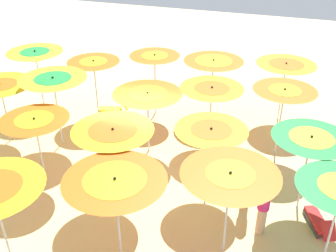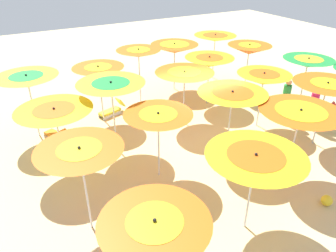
{
  "view_description": "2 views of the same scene",
  "coord_description": "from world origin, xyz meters",
  "px_view_note": "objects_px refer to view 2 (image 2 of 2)",
  "views": [
    {
      "loc": [
        -4.24,
        9.6,
        7.53
      ],
      "look_at": [
        -0.66,
        -1.25,
        0.94
      ],
      "focal_mm": 42.42,
      "sensor_mm": 36.0,
      "label": 1
    },
    {
      "loc": [
        5.92,
        8.64,
        6.19
      ],
      "look_at": [
        1.91,
        1.25,
        1.47
      ],
      "focal_mm": 34.09,
      "sensor_mm": 36.0,
      "label": 2
    }
  ],
  "objects_px": {
    "beach_umbrella_17": "(139,53)",
    "lounger_0": "(320,109)",
    "beach_umbrella_6": "(158,119)",
    "beach_umbrella_7": "(232,98)",
    "beach_umbrella_9": "(308,63)",
    "beach_umbrella_3": "(327,88)",
    "beach_umbrella_10": "(55,115)",
    "beach_umbrella_1": "(255,161)",
    "beachgoer_0": "(285,100)",
    "beach_umbrella_11": "(111,88)",
    "beach_umbrella_18": "(174,48)",
    "beach_umbrella_0": "(155,228)",
    "beach_umbrella_19": "(215,38)",
    "lounger_1": "(112,110)",
    "lounger_2": "(57,135)",
    "beach_umbrella_2": "(300,117)",
    "beachgoer_1": "(313,107)",
    "beach_ball": "(327,200)",
    "beach_umbrella_14": "(249,49)",
    "beach_umbrella_8": "(264,79)",
    "beach_umbrella_15": "(27,81)",
    "beach_umbrella_13": "(209,62)",
    "beach_umbrella_12": "(184,77)",
    "beach_umbrella_5": "(80,156)"
  },
  "relations": [
    {
      "from": "beach_umbrella_0",
      "to": "beach_umbrella_17",
      "type": "relative_size",
      "value": 0.9
    },
    {
      "from": "beach_umbrella_3",
      "to": "beach_umbrella_10",
      "type": "distance_m",
      "value": 8.66
    },
    {
      "from": "beach_umbrella_0",
      "to": "lounger_0",
      "type": "height_order",
      "value": "beach_umbrella_0"
    },
    {
      "from": "beach_umbrella_15",
      "to": "lounger_2",
      "type": "distance_m",
      "value": 2.14
    },
    {
      "from": "lounger_0",
      "to": "beachgoer_0",
      "type": "xyz_separation_m",
      "value": [
        1.96,
        -0.26,
        0.75
      ]
    },
    {
      "from": "beach_umbrella_1",
      "to": "lounger_0",
      "type": "distance_m",
      "value": 7.97
    },
    {
      "from": "beach_umbrella_14",
      "to": "lounger_1",
      "type": "bearing_deg",
      "value": -7.56
    },
    {
      "from": "beach_umbrella_9",
      "to": "beachgoer_1",
      "type": "bearing_deg",
      "value": 56.0
    },
    {
      "from": "beach_umbrella_5",
      "to": "lounger_0",
      "type": "height_order",
      "value": "beach_umbrella_5"
    },
    {
      "from": "beach_umbrella_10",
      "to": "lounger_0",
      "type": "height_order",
      "value": "beach_umbrella_10"
    },
    {
      "from": "beach_umbrella_6",
      "to": "beach_ball",
      "type": "relative_size",
      "value": 7.18
    },
    {
      "from": "beach_umbrella_19",
      "to": "beach_umbrella_0",
      "type": "bearing_deg",
      "value": 49.59
    },
    {
      "from": "beach_umbrella_9",
      "to": "beach_umbrella_11",
      "type": "xyz_separation_m",
      "value": [
        8.03,
        -0.87,
        0.16
      ]
    },
    {
      "from": "beach_umbrella_10",
      "to": "beach_umbrella_17",
      "type": "height_order",
      "value": "beach_umbrella_17"
    },
    {
      "from": "beach_umbrella_0",
      "to": "lounger_0",
      "type": "distance_m",
      "value": 10.79
    },
    {
      "from": "lounger_0",
      "to": "beachgoer_0",
      "type": "relative_size",
      "value": 0.75
    },
    {
      "from": "beach_umbrella_17",
      "to": "lounger_0",
      "type": "height_order",
      "value": "beach_umbrella_17"
    },
    {
      "from": "beach_umbrella_6",
      "to": "beach_umbrella_19",
      "type": "relative_size",
      "value": 0.93
    },
    {
      "from": "lounger_1",
      "to": "lounger_2",
      "type": "bearing_deg",
      "value": 4.31
    },
    {
      "from": "beach_umbrella_9",
      "to": "beach_umbrella_19",
      "type": "distance_m",
      "value": 5.13
    },
    {
      "from": "beach_umbrella_6",
      "to": "beach_umbrella_9",
      "type": "distance_m",
      "value": 7.49
    },
    {
      "from": "beach_umbrella_12",
      "to": "beachgoer_1",
      "type": "relative_size",
      "value": 1.31
    },
    {
      "from": "beach_umbrella_11",
      "to": "beach_umbrella_18",
      "type": "xyz_separation_m",
      "value": [
        -4.47,
        -3.8,
        -0.24
      ]
    },
    {
      "from": "beach_umbrella_6",
      "to": "beach_umbrella_8",
      "type": "relative_size",
      "value": 0.99
    },
    {
      "from": "beach_umbrella_18",
      "to": "lounger_0",
      "type": "distance_m",
      "value": 6.99
    },
    {
      "from": "beach_umbrella_1",
      "to": "beachgoer_0",
      "type": "relative_size",
      "value": 1.26
    },
    {
      "from": "beach_umbrella_14",
      "to": "beachgoer_1",
      "type": "relative_size",
      "value": 1.42
    },
    {
      "from": "beach_umbrella_12",
      "to": "beach_umbrella_13",
      "type": "distance_m",
      "value": 2.12
    },
    {
      "from": "beach_umbrella_3",
      "to": "beach_umbrella_10",
      "type": "height_order",
      "value": "beach_umbrella_3"
    },
    {
      "from": "beach_umbrella_11",
      "to": "beach_umbrella_1",
      "type": "bearing_deg",
      "value": 107.81
    },
    {
      "from": "beach_umbrella_11",
      "to": "beach_umbrella_2",
      "type": "bearing_deg",
      "value": 135.33
    },
    {
      "from": "beach_umbrella_3",
      "to": "beach_umbrella_11",
      "type": "height_order",
      "value": "beach_umbrella_11"
    },
    {
      "from": "beach_umbrella_0",
      "to": "beach_umbrella_1",
      "type": "height_order",
      "value": "beach_umbrella_0"
    },
    {
      "from": "beach_umbrella_11",
      "to": "beach_umbrella_18",
      "type": "height_order",
      "value": "beach_umbrella_11"
    },
    {
      "from": "beach_umbrella_6",
      "to": "lounger_2",
      "type": "relative_size",
      "value": 1.74
    },
    {
      "from": "beach_umbrella_3",
      "to": "beach_umbrella_6",
      "type": "bearing_deg",
      "value": -9.99
    },
    {
      "from": "beach_ball",
      "to": "beach_umbrella_9",
      "type": "bearing_deg",
      "value": -131.18
    },
    {
      "from": "beach_umbrella_2",
      "to": "beach_ball",
      "type": "xyz_separation_m",
      "value": [
        -0.02,
        1.41,
        -1.93
      ]
    },
    {
      "from": "beach_umbrella_0",
      "to": "beach_umbrella_6",
      "type": "bearing_deg",
      "value": -117.84
    },
    {
      "from": "beach_umbrella_12",
      "to": "lounger_2",
      "type": "distance_m",
      "value": 5.18
    },
    {
      "from": "beach_umbrella_0",
      "to": "beach_umbrella_14",
      "type": "bearing_deg",
      "value": -139.07
    },
    {
      "from": "beach_umbrella_17",
      "to": "beach_ball",
      "type": "relative_size",
      "value": 8.12
    },
    {
      "from": "beach_umbrella_3",
      "to": "beach_ball",
      "type": "relative_size",
      "value": 7.75
    },
    {
      "from": "beach_umbrella_0",
      "to": "beach_umbrella_19",
      "type": "height_order",
      "value": "beach_umbrella_19"
    },
    {
      "from": "beach_umbrella_6",
      "to": "beach_umbrella_7",
      "type": "height_order",
      "value": "beach_umbrella_7"
    },
    {
      "from": "beach_umbrella_1",
      "to": "beach_umbrella_3",
      "type": "xyz_separation_m",
      "value": [
        -4.78,
        -1.89,
        0.1
      ]
    },
    {
      "from": "beach_umbrella_10",
      "to": "beach_umbrella_13",
      "type": "xyz_separation_m",
      "value": [
        -6.78,
        -1.93,
        -0.0
      ]
    },
    {
      "from": "beach_umbrella_14",
      "to": "beach_umbrella_13",
      "type": "bearing_deg",
      "value": 3.21
    },
    {
      "from": "beach_umbrella_6",
      "to": "beachgoer_1",
      "type": "relative_size",
      "value": 1.29
    },
    {
      "from": "beach_umbrella_11",
      "to": "beachgoer_0",
      "type": "distance_m",
      "value": 6.86
    }
  ]
}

